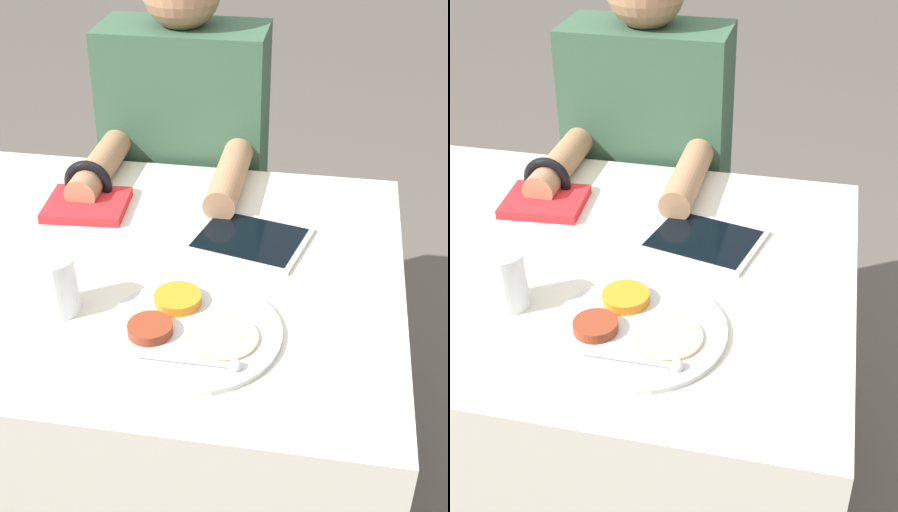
{
  "view_description": "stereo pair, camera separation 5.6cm",
  "coord_description": "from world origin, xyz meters",
  "views": [
    {
      "loc": [
        0.39,
        -1.1,
        1.47
      ],
      "look_at": [
        0.21,
        -0.04,
        0.77
      ],
      "focal_mm": 50.0,
      "sensor_mm": 36.0,
      "label": 1
    },
    {
      "loc": [
        0.44,
        -1.09,
        1.47
      ],
      "look_at": [
        0.21,
        -0.04,
        0.77
      ],
      "focal_mm": 50.0,
      "sensor_mm": 36.0,
      "label": 2
    }
  ],
  "objects": [
    {
      "name": "thali_tray",
      "position": [
        0.18,
        -0.19,
        0.71
      ],
      "size": [
        0.3,
        0.3,
        0.03
      ],
      "color": "#B7BABF",
      "rests_on": "dining_table"
    },
    {
      "name": "person_diner",
      "position": [
        0.01,
        0.54,
        0.55
      ],
      "size": [
        0.41,
        0.49,
        1.18
      ],
      "color": "black",
      "rests_on": "ground_plane"
    },
    {
      "name": "red_notebook",
      "position": [
        -0.13,
        0.18,
        0.71
      ],
      "size": [
        0.18,
        0.16,
        0.02
      ],
      "color": "silver",
      "rests_on": "dining_table"
    },
    {
      "name": "ground_plane",
      "position": [
        0.0,
        0.0,
        0.0
      ],
      "size": [
        12.0,
        12.0,
        0.0
      ],
      "primitive_type": "plane",
      "color": "#4C4742"
    },
    {
      "name": "dining_table",
      "position": [
        0.0,
        0.0,
        0.35
      ],
      "size": [
        1.08,
        0.85,
        0.71
      ],
      "color": "beige",
      "rests_on": "ground_plane"
    },
    {
      "name": "drinking_glass",
      "position": [
        -0.06,
        -0.17,
        0.76
      ],
      "size": [
        0.07,
        0.07,
        0.11
      ],
      "color": "silver",
      "rests_on": "dining_table"
    },
    {
      "name": "tablet_device",
      "position": [
        0.24,
        0.11,
        0.71
      ],
      "size": [
        0.26,
        0.22,
        0.01
      ],
      "color": "#B7B7BC",
      "rests_on": "dining_table"
    }
  ]
}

